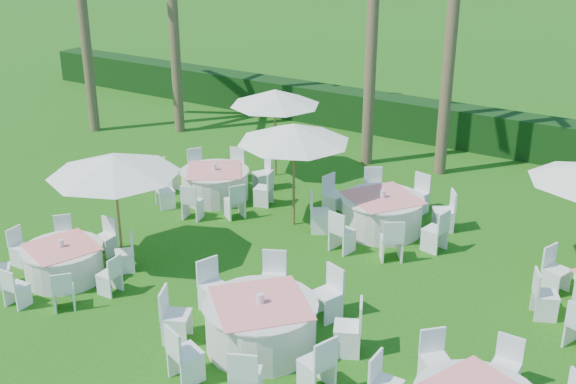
# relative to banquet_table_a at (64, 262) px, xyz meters

# --- Properties ---
(ground) EXTENTS (120.00, 120.00, 0.00)m
(ground) POSITION_rel_banquet_table_a_xyz_m (4.05, 0.22, -0.37)
(ground) COLOR #1E550E
(ground) RESTS_ON ground
(hedge) EXTENTS (34.00, 1.00, 1.20)m
(hedge) POSITION_rel_banquet_table_a_xyz_m (4.05, 12.22, 0.23)
(hedge) COLOR black
(hedge) RESTS_ON ground
(banquet_table_a) EXTENTS (2.78, 2.78, 0.86)m
(banquet_table_a) POSITION_rel_banquet_table_a_xyz_m (0.00, 0.00, 0.00)
(banquet_table_a) COLOR silver
(banquet_table_a) RESTS_ON ground
(banquet_table_b) EXTENTS (3.35, 3.35, 1.02)m
(banquet_table_b) POSITION_rel_banquet_table_a_xyz_m (4.69, 0.09, 0.08)
(banquet_table_b) COLOR silver
(banquet_table_b) RESTS_ON ground
(banquet_table_d) EXTENTS (3.04, 3.04, 0.93)m
(banquet_table_d) POSITION_rel_banquet_table_a_xyz_m (0.09, 4.91, 0.03)
(banquet_table_d) COLOR silver
(banquet_table_d) RESTS_ON ground
(banquet_table_e) EXTENTS (3.30, 3.30, 0.99)m
(banquet_table_e) POSITION_rel_banquet_table_a_xyz_m (4.50, 5.38, 0.07)
(banquet_table_e) COLOR silver
(banquet_table_e) RESTS_ON ground
(umbrella_a) EXTENTS (2.67, 2.67, 2.38)m
(umbrella_a) POSITION_rel_banquet_table_a_xyz_m (0.47, 1.14, 1.80)
(umbrella_a) COLOR brown
(umbrella_a) RESTS_ON ground
(umbrella_b) EXTENTS (2.58, 2.58, 2.47)m
(umbrella_b) POSITION_rel_banquet_table_a_xyz_m (2.61, 4.60, 1.88)
(umbrella_b) COLOR brown
(umbrella_b) RESTS_ON ground
(umbrella_c) EXTENTS (2.42, 2.42, 2.42)m
(umbrella_c) POSITION_rel_banquet_table_a_xyz_m (0.53, 7.09, 1.84)
(umbrella_c) COLOR brown
(umbrella_c) RESTS_ON ground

